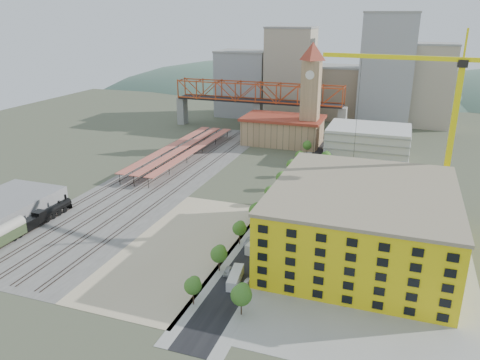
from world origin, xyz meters
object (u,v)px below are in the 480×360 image
(site_trailer_a, at_px, (235,277))
(construction_building, at_px, (362,222))
(site_trailer_c, at_px, (264,234))
(locomotive, at_px, (48,214))
(car_0, at_px, (228,271))
(site_trailer_b, at_px, (258,244))
(tower_crane, at_px, (442,108))
(site_trailer_d, at_px, (276,217))
(clock_tower, at_px, (311,86))

(site_trailer_a, bearing_deg, construction_building, 34.34)
(site_trailer_c, bearing_deg, locomotive, -157.26)
(locomotive, bearing_deg, construction_building, 5.96)
(locomotive, height_order, car_0, locomotive)
(construction_building, bearing_deg, locomotive, -174.04)
(site_trailer_b, bearing_deg, site_trailer_a, -80.62)
(tower_crane, xyz_separation_m, site_trailer_b, (-43.11, -35.03, -33.24))
(site_trailer_d, xyz_separation_m, car_0, (-3.00, -33.53, -0.71))
(site_trailer_a, distance_m, site_trailer_b, 17.89)
(site_trailer_b, relative_size, site_trailer_d, 1.00)
(site_trailer_a, bearing_deg, car_0, 128.75)
(tower_crane, relative_size, site_trailer_d, 5.46)
(site_trailer_b, height_order, site_trailer_d, site_trailer_d)
(locomotive, distance_m, car_0, 63.99)
(construction_building, bearing_deg, site_trailer_a, -137.84)
(clock_tower, relative_size, locomotive, 2.30)
(site_trailer_b, xyz_separation_m, site_trailer_d, (0.00, 18.48, 0.01))
(site_trailer_a, distance_m, car_0, 4.17)
(car_0, bearing_deg, site_trailer_c, 75.19)
(clock_tower, xyz_separation_m, tower_crane, (51.11, -70.62, 5.94))
(tower_crane, xyz_separation_m, site_trailer_d, (-43.11, -16.55, -33.23))
(construction_building, bearing_deg, site_trailer_d, 153.74)
(site_trailer_c, bearing_deg, car_0, -83.98)
(site_trailer_b, height_order, site_trailer_c, site_trailer_b)
(clock_tower, distance_m, tower_crane, 87.38)
(site_trailer_b, xyz_separation_m, car_0, (-3.00, -15.05, -0.70))
(locomotive, distance_m, site_trailer_c, 66.76)
(site_trailer_b, distance_m, car_0, 15.37)
(construction_building, xyz_separation_m, site_trailer_a, (-26.00, -23.55, -8.15))
(site_trailer_b, relative_size, site_trailer_c, 1.02)
(locomotive, bearing_deg, site_trailer_b, 3.43)
(tower_crane, xyz_separation_m, car_0, (-46.11, -50.08, -33.94))
(locomotive, xyz_separation_m, tower_crane, (109.11, 38.98, 32.53))
(site_trailer_c, relative_size, car_0, 2.44)
(clock_tower, height_order, site_trailer_d, clock_tower)
(clock_tower, distance_m, site_trailer_d, 91.69)
(clock_tower, relative_size, site_trailer_d, 5.06)
(tower_crane, height_order, car_0, tower_crane)
(site_trailer_c, relative_size, site_trailer_d, 0.98)
(site_trailer_b, height_order, car_0, site_trailer_b)
(construction_building, height_order, locomotive, construction_building)
(locomotive, bearing_deg, clock_tower, 62.11)
(construction_building, height_order, car_0, construction_building)
(locomotive, relative_size, site_trailer_c, 2.25)
(site_trailer_d, height_order, car_0, site_trailer_d)
(tower_crane, height_order, site_trailer_b, tower_crane)
(clock_tower, distance_m, site_trailer_b, 109.41)
(site_trailer_c, height_order, car_0, site_trailer_c)
(tower_crane, bearing_deg, site_trailer_c, -146.12)
(tower_crane, bearing_deg, car_0, -132.64)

